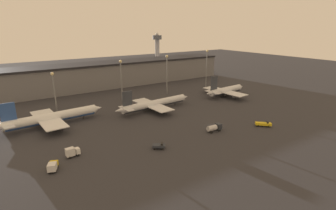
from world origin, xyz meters
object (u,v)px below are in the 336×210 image
airplane_0 (52,118)px  airplane_1 (154,104)px  airplane_2 (225,91)px  control_tower (157,49)px  service_vehicle_2 (159,146)px  service_vehicle_4 (72,152)px  service_vehicle_0 (214,128)px  service_vehicle_1 (264,124)px  service_vehicle_3 (53,166)px

airplane_0 → airplane_1: bearing=-11.1°
airplane_2 → control_tower: 113.84m
service_vehicle_2 → service_vehicle_4: service_vehicle_4 is taller
airplane_1 → service_vehicle_0: size_ratio=6.85×
airplane_0 → service_vehicle_1: bearing=-38.6°
service_vehicle_0 → service_vehicle_3: service_vehicle_0 is taller
airplane_0 → service_vehicle_1: airplane_0 is taller
service_vehicle_3 → service_vehicle_4: service_vehicle_4 is taller
airplane_2 → service_vehicle_3: size_ratio=6.56×
airplane_2 → service_vehicle_1: airplane_2 is taller
airplane_0 → service_vehicle_0: bearing=-43.5°
airplane_2 → service_vehicle_3: (-114.81, -36.49, -2.08)m
service_vehicle_0 → control_tower: bearing=70.8°
service_vehicle_2 → service_vehicle_3: (-36.88, 5.50, 0.52)m
service_vehicle_4 → service_vehicle_2: bearing=-26.9°
airplane_0 → control_tower: control_tower is taller
airplane_1 → airplane_2: 54.75m
service_vehicle_2 → control_tower: control_tower is taller
airplane_1 → service_vehicle_1: 57.74m
airplane_2 → service_vehicle_4: (-107.08, -30.28, -1.81)m
airplane_1 → service_vehicle_4: 60.62m
airplane_2 → service_vehicle_0: airplane_2 is taller
service_vehicle_1 → airplane_2: bearing=106.4°
airplane_0 → control_tower: (122.06, 104.60, 18.75)m
airplane_0 → service_vehicle_3: 43.91m
airplane_1 → control_tower: control_tower is taller
service_vehicle_0 → service_vehicle_4: 59.46m
service_vehicle_2 → service_vehicle_3: bearing=-152.0°
airplane_0 → airplane_1: (52.02, -6.34, -0.34)m
airplane_1 → service_vehicle_0: bearing=-85.7°
service_vehicle_3 → airplane_0: bearing=11.5°
service_vehicle_2 → service_vehicle_0: bearing=38.2°
service_vehicle_2 → service_vehicle_3: size_ratio=0.95×
service_vehicle_3 → airplane_2: bearing=-50.3°
airplane_1 → service_vehicle_3: bearing=-152.6°
airplane_0 → service_vehicle_0: airplane_0 is taller
airplane_0 → control_tower: size_ratio=1.30×
service_vehicle_0 → service_vehicle_3: 66.36m
airplane_1 → service_vehicle_3: size_ratio=8.76×
service_vehicle_1 → service_vehicle_2: size_ratio=1.27×
airplane_0 → service_vehicle_2: bearing=-63.4°
service_vehicle_3 → control_tower: control_tower is taller
airplane_2 → service_vehicle_1: size_ratio=5.43×
airplane_2 → service_vehicle_0: (-48.61, -41.11, -1.89)m
service_vehicle_3 → service_vehicle_4: 9.92m
airplane_1 → service_vehicle_4: (-52.32, -30.56, -1.57)m
airplane_0 → airplane_2: (106.78, -6.63, -0.10)m
service_vehicle_2 → service_vehicle_3: 37.29m
service_vehicle_2 → service_vehicle_3: service_vehicle_3 is taller
service_vehicle_2 → service_vehicle_1: bearing=28.5°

